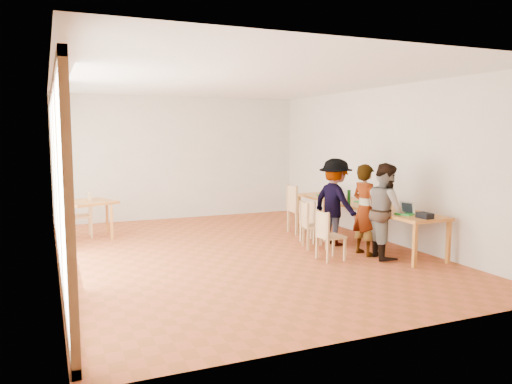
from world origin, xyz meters
The scene contains 25 objects.
ground centered at (0.00, 0.00, 0.00)m, with size 8.00×8.00×0.00m, color #AF4F2A.
wall_back centered at (0.00, 4.00, 1.50)m, with size 6.00×0.10×3.00m, color beige.
wall_front centered at (0.00, -4.00, 1.50)m, with size 6.00×0.10×3.00m, color beige.
wall_right centered at (3.00, 0.00, 1.50)m, with size 0.10×8.00×3.00m, color beige.
window_wall centered at (-2.96, 0.00, 1.50)m, with size 0.10×8.00×3.00m, color white.
ceiling centered at (0.00, 0.00, 3.02)m, with size 6.00×8.00×0.04m, color white.
communal_table centered at (2.50, -0.09, 0.70)m, with size 0.80×4.00×0.75m.
side_table centered at (-2.34, 2.36, 0.67)m, with size 0.90×0.90×0.75m.
chair_near centered at (1.12, -1.09, 0.51)m, with size 0.40×0.40×0.44m.
chair_mid centered at (1.30, -0.21, 0.53)m, with size 0.48×0.48×0.46m.
chair_far centered at (1.56, 0.25, 0.50)m, with size 0.49×0.49×0.43m.
chair_empty centered at (1.73, 1.14, 0.63)m, with size 0.50×0.50×0.54m.
chair_spare centered at (-2.40, 2.45, 0.56)m, with size 0.43×0.43×0.48m.
person_near centered at (1.94, -1.00, 0.79)m, with size 0.58×0.38×1.58m, color gray.
person_mid centered at (2.14, -1.31, 0.81)m, with size 0.78×0.61×1.61m, color gray.
person_far centered at (1.88, -0.13, 0.82)m, with size 1.06×0.61×1.64m, color gray.
laptop_near centered at (2.42, -1.49, 0.81)m, with size 0.31×0.32×0.22m.
laptop_mid centered at (2.62, 0.08, 0.80)m, with size 0.22×0.24×0.18m.
laptop_far centered at (2.47, 1.24, 0.81)m, with size 0.25×0.28×0.22m.
yellow_mug centered at (2.77, 1.44, 0.80)m, with size 0.14×0.14×0.11m, color orange.
green_bottle centered at (2.21, -0.09, 0.89)m, with size 0.07×0.07×0.28m, color #176D22.
clear_glass centered at (2.53, 0.53, 0.80)m, with size 0.07×0.07×0.09m, color silver.
condiment_cup centered at (2.71, -0.23, 0.78)m, with size 0.08×0.08×0.06m, color white.
pink_phone centered at (2.45, 0.42, 0.76)m, with size 0.05×0.10×0.01m, color #C2316E.
black_pouch centered at (2.44, -1.90, 0.80)m, with size 0.16×0.26×0.09m, color black.
Camera 1 is at (-3.10, -8.10, 2.09)m, focal length 35.00 mm.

